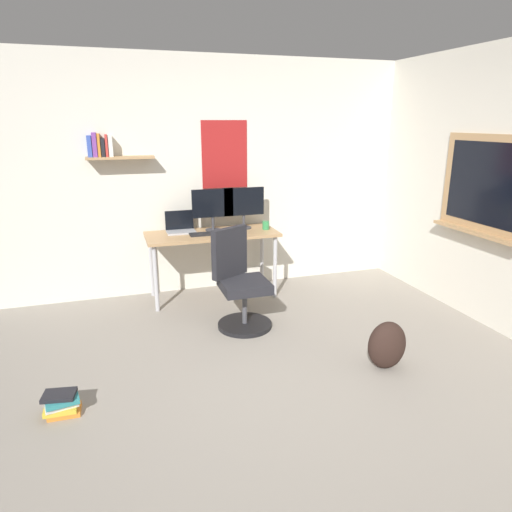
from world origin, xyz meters
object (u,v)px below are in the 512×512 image
object	(u,v)px
office_chair	(240,285)
book_stack_on_floor	(62,404)
desk	(212,240)
laptop	(180,227)
monitor_primary	(213,207)
monitor_secondary	(244,205)
coffee_mug	(266,225)
computer_mouse	(232,231)
backpack	(387,345)
keyboard	(207,234)

from	to	relation	value
office_chair	book_stack_on_floor	world-z (taller)	office_chair
desk	laptop	bearing A→B (deg)	156.25
desk	monitor_primary	bearing A→B (deg)	69.02
monitor_secondary	coffee_mug	world-z (taller)	monitor_secondary
computer_mouse	backpack	size ratio (longest dim) A/B	0.26
desk	keyboard	size ratio (longest dim) A/B	3.85
book_stack_on_floor	laptop	bearing A→B (deg)	59.86
office_chair	coffee_mug	distance (m)	1.04
office_chair	backpack	world-z (taller)	office_chair
office_chair	monitor_secondary	world-z (taller)	monitor_secondary
desk	book_stack_on_floor	distance (m)	2.41
desk	backpack	xyz separation A→B (m)	(0.97, -1.96, -0.46)
desk	monitor_secondary	distance (m)	0.53
monitor_primary	keyboard	bearing A→B (deg)	-122.87
coffee_mug	book_stack_on_floor	bearing A→B (deg)	-139.01
desk	backpack	distance (m)	2.23
computer_mouse	backpack	xyz separation A→B (m)	(0.76, -1.89, -0.56)
office_chair	monitor_primary	size ratio (longest dim) A/B	2.05
office_chair	book_stack_on_floor	distance (m)	1.87
monitor_secondary	keyboard	distance (m)	0.56
coffee_mug	backpack	size ratio (longest dim) A/B	0.23
monitor_primary	monitor_secondary	bearing A→B (deg)	0.00
monitor_primary	keyboard	xyz separation A→B (m)	(-0.11, -0.17, -0.26)
book_stack_on_floor	desk	bearing A→B (deg)	51.30
computer_mouse	coffee_mug	size ratio (longest dim) A/B	1.13
computer_mouse	desk	bearing A→B (deg)	160.84
keyboard	computer_mouse	xyz separation A→B (m)	(0.28, 0.00, 0.01)
laptop	keyboard	xyz separation A→B (m)	(0.25, -0.21, -0.04)
desk	coffee_mug	world-z (taller)	coffee_mug
office_chair	book_stack_on_floor	size ratio (longest dim) A/B	3.80
monitor_primary	keyboard	distance (m)	0.33
desk	book_stack_on_floor	size ratio (longest dim) A/B	5.70
monitor_primary	backpack	world-z (taller)	monitor_primary
keyboard	monitor_secondary	bearing A→B (deg)	19.65
monitor_primary	backpack	bearing A→B (deg)	-65.47
desk	computer_mouse	distance (m)	0.24
keyboard	monitor_primary	bearing A→B (deg)	57.13
monitor_secondary	keyboard	size ratio (longest dim) A/B	1.25
computer_mouse	monitor_primary	bearing A→B (deg)	136.29
laptop	backpack	bearing A→B (deg)	-58.38
laptop	monitor_primary	bearing A→B (deg)	-7.71
keyboard	book_stack_on_floor	size ratio (longest dim) A/B	1.48
office_chair	laptop	distance (m)	1.11
desk	keyboard	world-z (taller)	keyboard
monitor_secondary	keyboard	bearing A→B (deg)	-160.35
office_chair	laptop	size ratio (longest dim) A/B	3.06
office_chair	computer_mouse	distance (m)	0.84
monitor_primary	coffee_mug	world-z (taller)	monitor_primary
desk	book_stack_on_floor	world-z (taller)	desk
backpack	keyboard	bearing A→B (deg)	118.95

